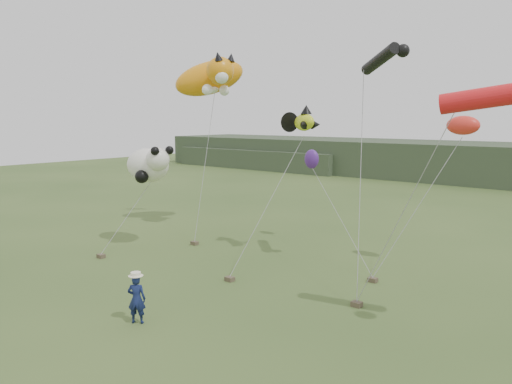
% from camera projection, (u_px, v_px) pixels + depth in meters
% --- Properties ---
extents(ground, '(120.00, 120.00, 0.00)m').
position_uv_depth(ground, '(184.00, 311.00, 17.41)').
color(ground, '#385123').
rests_on(ground, ground).
extents(headland, '(90.00, 13.00, 4.00)m').
position_uv_depth(headland, '(477.00, 163.00, 53.10)').
color(headland, '#2D3D28').
rests_on(headland, ground).
extents(festival_attendant, '(0.72, 0.66, 1.64)m').
position_uv_depth(festival_attendant, '(137.00, 299.00, 16.29)').
color(festival_attendant, '#131D4A').
rests_on(festival_attendant, ground).
extents(sandbag_anchors, '(12.89, 5.39, 0.18)m').
position_uv_depth(sandbag_anchors, '(240.00, 269.00, 21.89)').
color(sandbag_anchors, brown).
rests_on(sandbag_anchors, ground).
extents(cat_kite, '(5.55, 4.61, 2.95)m').
position_uv_depth(cat_kite, '(211.00, 77.00, 29.23)').
color(cat_kite, orange).
rests_on(cat_kite, ground).
extents(fish_kite, '(2.65, 1.74, 1.28)m').
position_uv_depth(fish_kite, '(298.00, 122.00, 23.56)').
color(fish_kite, '#C9DA1E').
rests_on(fish_kite, ground).
extents(tube_kites, '(8.93, 6.38, 2.88)m').
position_uv_depth(tube_kites, '(454.00, 77.00, 16.21)').
color(tube_kites, black).
rests_on(tube_kites, ground).
extents(panda_kite, '(3.11, 2.01, 1.93)m').
position_uv_depth(panda_kite, '(149.00, 165.00, 25.79)').
color(panda_kite, white).
rests_on(panda_kite, ground).
extents(misc_kites, '(9.01, 1.12, 2.79)m').
position_uv_depth(misc_kites, '(402.00, 139.00, 23.05)').
color(misc_kites, red).
rests_on(misc_kites, ground).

